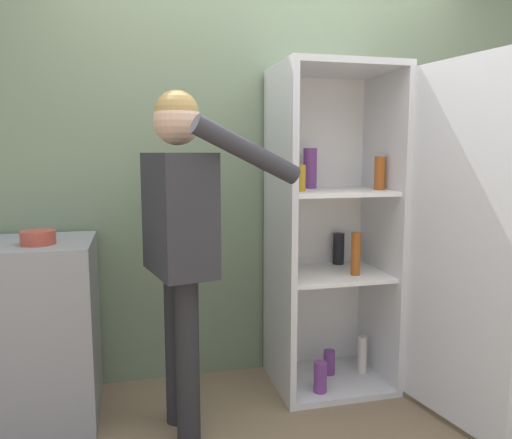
{
  "coord_description": "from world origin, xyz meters",
  "views": [
    {
      "loc": [
        -0.78,
        -2.0,
        1.37
      ],
      "look_at": [
        -0.11,
        0.65,
        1.0
      ],
      "focal_mm": 35.0,
      "sensor_mm": 36.0,
      "label": 1
    }
  ],
  "objects": [
    {
      "name": "wall_back",
      "position": [
        0.0,
        0.98,
        1.27
      ],
      "size": [
        7.0,
        0.06,
        2.55
      ],
      "color": "gray",
      "rests_on": "ground_plane"
    },
    {
      "name": "person",
      "position": [
        -0.56,
        0.34,
        1.05
      ],
      "size": [
        0.72,
        0.57,
        1.65
      ],
      "color": "#262628",
      "rests_on": "ground_plane"
    },
    {
      "name": "bowl",
      "position": [
        -1.22,
        0.55,
        0.96
      ],
      "size": [
        0.16,
        0.16,
        0.07
      ],
      "color": "#B24738",
      "rests_on": "counter"
    },
    {
      "name": "refrigerator",
      "position": [
        0.44,
        0.55,
        0.92
      ],
      "size": [
        0.83,
        1.22,
        1.85
      ],
      "color": "silver",
      "rests_on": "ground_plane"
    },
    {
      "name": "counter",
      "position": [
        -1.31,
        0.64,
        0.46
      ],
      "size": [
        0.67,
        0.58,
        0.93
      ],
      "color": "gray",
      "rests_on": "ground_plane"
    }
  ]
}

